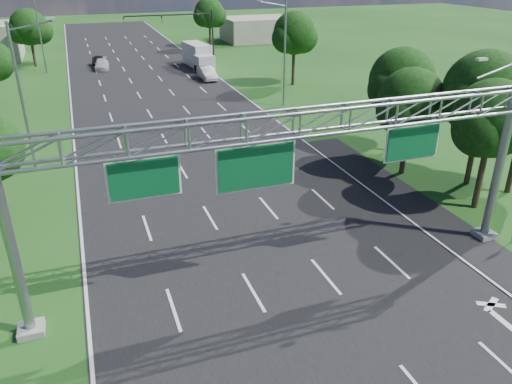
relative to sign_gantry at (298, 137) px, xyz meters
name	(u,v)px	position (x,y,z in m)	size (l,w,h in m)	color
ground	(196,151)	(-0.33, 18.00, -6.89)	(220.00, 220.00, 0.00)	#1A4414
road	(196,151)	(-0.33, 18.00, -6.89)	(18.00, 180.00, 0.02)	black
road_flare	(439,223)	(9.87, 2.00, -6.89)	(3.00, 30.00, 0.02)	black
sign_gantry	(298,137)	(0.00, 0.00, 0.00)	(23.50, 1.00, 9.56)	gray
traffic_signal	(188,25)	(7.15, 53.00, -1.72)	(12.21, 0.24, 7.00)	black
streetlight_l_near	(24,92)	(-11.63, 18.00, -1.31)	(2.97, 0.22, 10.16)	gray
streetlight_l_far	(41,28)	(-11.63, 53.00, -1.31)	(2.97, 0.22, 10.16)	gray
streetlight_r_mid	(283,49)	(10.97, 28.00, -1.31)	(2.97, 0.22, 10.16)	gray
tree_cluster_right	(459,101)	(14.47, 7.19, -1.58)	(9.91, 14.60, 8.68)	#2D2116
tree_verge_lc	(30,29)	(-13.25, 58.04, -1.92)	(5.76, 4.80, 7.62)	#2D2116
tree_verge_rd	(295,35)	(15.75, 36.04, -1.26)	(5.76, 4.80, 8.28)	#2D2116
tree_verge_re	(210,14)	(13.75, 66.04, -1.70)	(5.76, 4.80, 7.84)	#2D2116
building_right	(258,29)	(23.67, 70.00, -4.89)	(12.00, 9.00, 4.00)	gray
car_queue_a	(102,64)	(-4.83, 52.98, -6.25)	(1.80, 4.42, 1.28)	silver
car_queue_c	(99,61)	(-4.99, 55.24, -6.19)	(1.65, 4.09, 1.39)	black
car_queue_d	(207,73)	(6.88, 42.17, -6.13)	(1.60, 4.59, 1.51)	#BABABA
box_truck	(198,56)	(7.67, 49.69, -5.41)	(2.98, 8.38, 3.10)	silver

